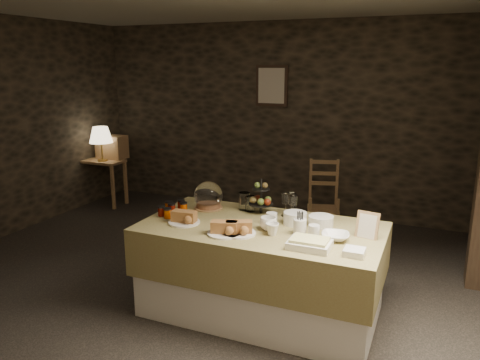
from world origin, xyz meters
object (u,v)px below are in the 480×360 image
at_px(buffet_table, 261,263).
at_px(console_table, 103,169).
at_px(wine_rack, 112,147).
at_px(table_lamp, 101,135).
at_px(chair, 325,197).
at_px(fruit_stand, 261,200).

bearing_deg(buffet_table, console_table, 148.24).
bearing_deg(wine_rack, console_table, -105.52).
height_order(table_lamp, wine_rack, table_lamp).
bearing_deg(buffet_table, table_lamp, 148.48).
bearing_deg(chair, buffet_table, -105.53).
relative_size(wine_rack, chair, 0.64).
bearing_deg(console_table, table_lamp, -45.00).
bearing_deg(console_table, wine_rack, 74.48).
xyz_separation_m(chair, fruit_stand, (-0.10, -2.07, 0.51)).
height_order(wine_rack, fruit_stand, fruit_stand).
height_order(table_lamp, chair, table_lamp).
bearing_deg(wine_rack, table_lamp, -90.00).
relative_size(console_table, table_lamp, 1.35).
xyz_separation_m(buffet_table, wine_rack, (-3.20, 2.19, 0.40)).
bearing_deg(chair, console_table, 170.59).
distance_m(console_table, fruit_stand, 3.57).
height_order(buffet_table, table_lamp, table_lamp).
bearing_deg(table_lamp, buffet_table, -31.52).
bearing_deg(table_lamp, wine_rack, 90.00).
bearing_deg(fruit_stand, buffet_table, -68.94).
xyz_separation_m(buffet_table, console_table, (-3.25, 2.01, 0.10)).
xyz_separation_m(buffet_table, chair, (-0.02, 2.39, -0.07)).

